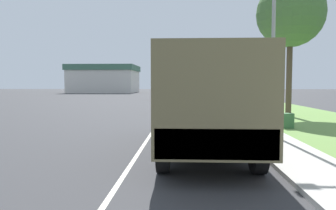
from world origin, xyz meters
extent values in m
plane|color=#38383A|center=(0.00, 40.00, 0.00)|extent=(180.00, 180.00, 0.00)
cube|color=silver|center=(0.00, 40.00, 0.00)|extent=(0.12, 120.00, 0.00)
cube|color=beige|center=(4.50, 40.00, 0.06)|extent=(1.80, 120.00, 0.12)
cube|color=#6B9347|center=(8.90, 40.00, 0.01)|extent=(7.00, 120.00, 0.02)
cube|color=#474C38|center=(2.00, 14.47, 1.59)|extent=(2.51, 2.22, 2.00)
cube|color=brown|center=(2.00, 10.51, 1.77)|extent=(2.51, 5.70, 2.36)
cube|color=#474C38|center=(2.00, 7.71, 0.94)|extent=(2.38, 0.10, 0.60)
cube|color=red|center=(1.06, 7.69, 1.14)|extent=(0.12, 0.06, 0.12)
cube|color=red|center=(2.94, 7.69, 1.14)|extent=(0.12, 0.06, 0.12)
cylinder|color=black|center=(0.89, 14.36, 0.56)|extent=(0.30, 1.13, 1.13)
cylinder|color=black|center=(3.10, 14.36, 0.56)|extent=(0.30, 1.13, 1.13)
cylinder|color=black|center=(0.89, 9.08, 0.56)|extent=(0.30, 1.13, 1.13)
cylinder|color=black|center=(3.10, 9.08, 0.56)|extent=(0.30, 1.13, 1.13)
cylinder|color=black|center=(0.89, 10.79, 0.56)|extent=(0.30, 1.13, 1.13)
cylinder|color=black|center=(3.10, 10.79, 0.56)|extent=(0.30, 1.13, 1.13)
cube|color=tan|center=(1.65, 26.20, 0.52)|extent=(1.78, 4.76, 0.69)
cube|color=black|center=(1.65, 26.29, 1.22)|extent=(1.56, 2.14, 0.71)
cylinder|color=black|center=(0.87, 27.72, 0.32)|extent=(0.20, 0.64, 0.64)
cylinder|color=black|center=(2.44, 27.72, 0.32)|extent=(0.20, 0.64, 0.64)
cylinder|color=black|center=(0.87, 24.68, 0.32)|extent=(0.20, 0.64, 0.64)
cylinder|color=black|center=(2.44, 24.68, 0.32)|extent=(0.20, 0.64, 0.64)
cube|color=silver|center=(-1.58, 42.17, 0.48)|extent=(1.84, 4.89, 0.60)
cube|color=black|center=(-1.58, 42.27, 1.09)|extent=(1.62, 2.20, 0.63)
cylinder|color=black|center=(-2.40, 43.74, 0.32)|extent=(0.20, 0.64, 0.64)
cylinder|color=black|center=(-0.76, 43.74, 0.32)|extent=(0.20, 0.64, 0.64)
cylinder|color=black|center=(-2.40, 40.61, 0.32)|extent=(0.20, 0.64, 0.64)
cylinder|color=black|center=(-0.76, 40.61, 0.32)|extent=(0.20, 0.64, 0.64)
cube|color=tan|center=(-2.08, 52.85, 0.46)|extent=(1.79, 4.87, 0.57)
cube|color=black|center=(-2.08, 52.94, 1.05)|extent=(1.57, 2.19, 0.61)
cylinder|color=black|center=(-2.88, 54.41, 0.32)|extent=(0.20, 0.64, 0.64)
cylinder|color=black|center=(-1.29, 54.41, 0.32)|extent=(0.20, 0.64, 0.64)
cylinder|color=black|center=(-2.88, 51.29, 0.32)|extent=(0.20, 0.64, 0.64)
cylinder|color=black|center=(-1.29, 51.29, 0.32)|extent=(0.20, 0.64, 0.64)
cylinder|color=gray|center=(4.75, 14.15, 3.72)|extent=(0.14, 0.14, 7.20)
cylinder|color=#4C3D2D|center=(8.05, 22.66, 2.69)|extent=(0.36, 0.36, 5.33)
sphere|color=#477038|center=(8.05, 22.66, 6.52)|extent=(4.23, 4.23, 4.23)
cube|color=#3D7042|center=(6.20, 16.95, 0.37)|extent=(0.55, 0.45, 0.70)
cube|color=beige|center=(-17.39, 78.28, 2.56)|extent=(14.65, 13.11, 5.11)
cube|color=#3D6651|center=(-17.39, 78.28, 5.75)|extent=(15.23, 13.63, 1.28)
camera|label=1|loc=(1.37, 1.45, 2.10)|focal=35.00mm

